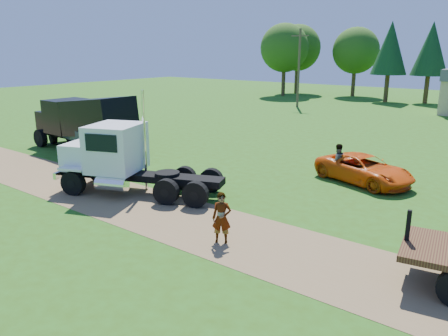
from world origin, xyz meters
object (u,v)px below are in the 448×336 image
Objects in this scene: black_dump_truck at (84,120)px; navy_truck at (76,126)px; spectator_a at (222,218)px; white_semi_tractor at (118,158)px; orange_pickup at (364,169)px.

black_dump_truck is 1.32× the size of navy_truck.
navy_truck is 3.68× the size of spectator_a.
white_semi_tractor is at bearing -24.83° from black_dump_truck.
black_dump_truck is 17.15m from spectator_a.
white_semi_tractor reaches higher than navy_truck.
black_dump_truck reaches higher than navy_truck.
orange_pickup is at bearing 15.31° from black_dump_truck.
navy_truck is at bearing 134.07° from white_semi_tractor.
spectator_a is (-1.30, -10.16, 0.21)m from orange_pickup.
orange_pickup is at bearing 25.98° from navy_truck.
navy_truck is (-10.24, 4.65, -0.17)m from white_semi_tractor.
navy_truck is 18.78m from spectator_a.
navy_truck is at bearing 130.76° from spectator_a.
black_dump_truck reaches higher than orange_pickup.
spectator_a is at bearing -33.58° from white_semi_tractor.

